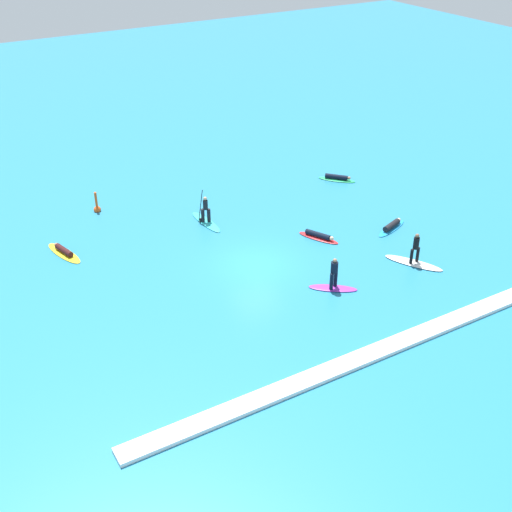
{
  "coord_description": "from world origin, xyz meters",
  "views": [
    {
      "loc": [
        -15.16,
        -25.8,
        17.98
      ],
      "look_at": [
        0.0,
        0.0,
        0.5
      ],
      "focal_mm": 46.47,
      "sensor_mm": 36.0,
      "label": 1
    }
  ],
  "objects": [
    {
      "name": "ground_plane",
      "position": [
        0.0,
        0.0,
        0.0
      ],
      "size": [
        120.0,
        120.0,
        0.0
      ],
      "primitive_type": "plane",
      "color": "teal",
      "rests_on": "ground"
    },
    {
      "name": "surfer_on_blue_board",
      "position": [
        8.8,
        -0.55,
        0.17
      ],
      "size": [
        2.73,
        1.48,
        0.42
      ],
      "rotation": [
        0.0,
        0.0,
        0.35
      ],
      "color": "#1E8CD1",
      "rests_on": "ground_plane"
    },
    {
      "name": "surfer_on_teal_board",
      "position": [
        -0.13,
        5.6,
        0.38
      ],
      "size": [
        0.85,
        3.08,
        2.1
      ],
      "rotation": [
        0.0,
        0.0,
        1.62
      ],
      "color": "#33C6CC",
      "rests_on": "ground_plane"
    },
    {
      "name": "surfer_on_green_board",
      "position": [
        10.22,
        6.68,
        0.15
      ],
      "size": [
        2.17,
        2.3,
        0.4
      ],
      "rotation": [
        0.0,
        0.0,
        5.45
      ],
      "color": "#23B266",
      "rests_on": "ground_plane"
    },
    {
      "name": "wave_crest",
      "position": [
        0.0,
        -9.06,
        0.09
      ],
      "size": [
        22.09,
        0.9,
        0.18
      ],
      "primitive_type": "cube",
      "color": "white",
      "rests_on": "ground_plane"
    },
    {
      "name": "surfer_on_yellow_board",
      "position": [
        -8.41,
        6.23,
        0.13
      ],
      "size": [
        1.48,
        3.09,
        0.39
      ],
      "rotation": [
        0.0,
        0.0,
        1.82
      ],
      "color": "yellow",
      "rests_on": "ground_plane"
    },
    {
      "name": "surfer_on_red_board",
      "position": [
        4.47,
        0.63,
        0.15
      ],
      "size": [
        1.65,
        2.48,
        0.39
      ],
      "rotation": [
        0.0,
        0.0,
        5.17
      ],
      "color": "red",
      "rests_on": "ground_plane"
    },
    {
      "name": "surfer_on_purple_board",
      "position": [
        2.09,
        -3.98,
        0.52
      ],
      "size": [
        2.31,
        1.99,
        1.74
      ],
      "rotation": [
        0.0,
        0.0,
        5.63
      ],
      "color": "purple",
      "rests_on": "ground_plane"
    },
    {
      "name": "surfer_on_white_board",
      "position": [
        7.19,
        -4.18,
        0.37
      ],
      "size": [
        2.17,
        3.09,
        1.8
      ],
      "rotation": [
        0.0,
        0.0,
        5.22
      ],
      "color": "white",
      "rests_on": "ground_plane"
    },
    {
      "name": "marker_buoy",
      "position": [
        -5.16,
        10.3,
        0.24
      ],
      "size": [
        0.44,
        0.44,
        1.37
      ],
      "color": "#E55119",
      "rests_on": "ground_plane"
    }
  ]
}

